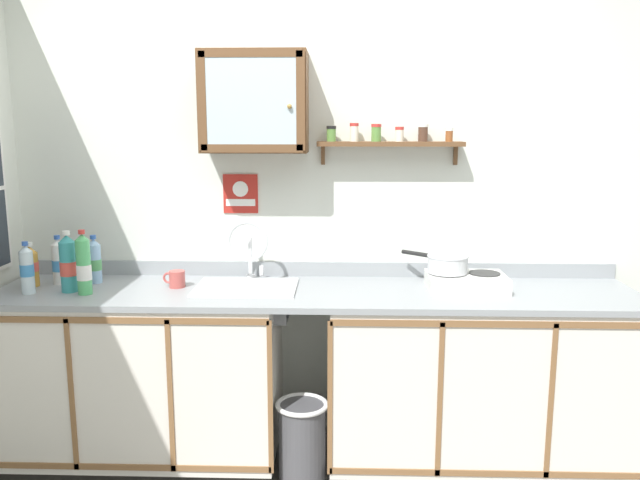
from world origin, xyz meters
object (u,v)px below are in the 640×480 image
Objects in this scene: wall_cabinet at (254,102)px; warning_sign at (241,194)px; bottle_soda_green_5 at (84,266)px; bottle_opaque_white_1 at (59,262)px; mug at (177,279)px; bottle_water_blue_2 at (95,262)px; bottle_water_clear_3 at (27,270)px; trash_bin at (302,440)px; bottle_juice_amber_0 at (30,266)px; bottle_detergent_teal_4 at (68,264)px; sink at (247,290)px; hot_plate_stove at (466,282)px; saucepan at (447,263)px.

warning_sign is (-0.10, 0.12, -0.49)m from wall_cabinet.
bottle_opaque_white_1 is at bearing 137.08° from bottle_soda_green_5.
mug is (0.63, -0.05, -0.07)m from bottle_opaque_white_1.
bottle_water_blue_2 is (0.18, 0.03, -0.00)m from bottle_opaque_white_1.
bottle_soda_green_5 is (0.04, -0.23, 0.03)m from bottle_water_blue_2.
trash_bin is at bearing -3.09° from bottle_water_clear_3.
bottle_soda_green_5 is (0.29, -0.00, 0.02)m from bottle_water_clear_3.
bottle_water_blue_2 is at bearing 15.42° from bottle_juice_amber_0.
bottle_water_clear_3 is at bearing -167.62° from bottle_detergent_teal_4.
bottle_juice_amber_0 is at bearing 110.68° from bottle_water_clear_3.
bottle_juice_amber_0 is 0.91× the size of bottle_water_blue_2.
bottle_detergent_teal_4 is at bearing 174.38° from trash_bin.
bottle_water_blue_2 is 0.34m from bottle_water_clear_3.
bottle_soda_green_5 is (0.34, -0.15, 0.04)m from bottle_juice_amber_0.
bottle_water_clear_3 is 0.29m from bottle_soda_green_5.
warning_sign reaches higher than mug.
bottle_water_clear_3 is at bearing -157.23° from warning_sign.
hot_plate_stove is at bearing -0.59° from sink.
bottle_detergent_teal_4 is (0.24, -0.10, 0.03)m from bottle_juice_amber_0.
trash_bin is (0.66, -0.22, -0.77)m from mug.
bottle_water_blue_2 is 0.98× the size of bottle_water_clear_3.
bottle_juice_amber_0 is 0.27m from bottle_detergent_teal_4.
bottle_soda_green_5 reaches higher than bottle_detergent_teal_4.
mug is at bearing 11.48° from bottle_detergent_teal_4.
saucepan is 1.17m from warning_sign.
bottle_opaque_white_1 reaches higher than mug.
bottle_water_clear_3 is 1.61m from trash_bin.
mug is at bearing 11.72° from bottle_water_clear_3.
trash_bin is at bearing -8.69° from bottle_juice_amber_0.
bottle_opaque_white_1 is at bearing 179.05° from saucepan.
sink is 0.90m from bottle_detergent_teal_4.
saucepan is 1.28m from wall_cabinet.
bottle_soda_green_5 is at bearing -174.72° from saucepan.
bottle_soda_green_5 is at bearing 176.25° from trash_bin.
bottle_soda_green_5 reaches higher than bottle_water_clear_3.
warning_sign is at bearing 30.63° from bottle_soda_green_5.
hot_plate_stove is 1.91m from bottle_soda_green_5.
sink reaches higher than bottle_water_blue_2.
mug is at bearing 179.79° from hot_plate_stove.
bottle_water_blue_2 is 1.43m from trash_bin.
hot_plate_stove is 1.27× the size of bottle_detergent_teal_4.
sink is at bearing 7.19° from bottle_detergent_teal_4.
bottle_water_clear_3 is at bearing -171.87° from sink.
bottle_opaque_white_1 reaches higher than hot_plate_stove.
wall_cabinet is at bearing -50.48° from warning_sign.
hot_plate_stove is 2.12m from bottle_opaque_white_1.
wall_cabinet is 2.57× the size of warning_sign.
hot_plate_stove is 2.25m from bottle_juice_amber_0.
trash_bin is (1.42, -0.22, -0.83)m from bottle_juice_amber_0.
bottle_water_blue_2 is 0.62× the size of trash_bin.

